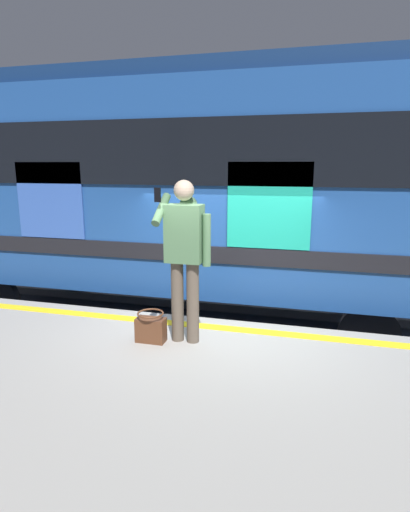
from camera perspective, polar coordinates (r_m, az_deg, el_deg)
name	(u,v)px	position (r m, az deg, el deg)	size (l,w,h in m)	color
ground_plane	(218,383)	(5.93, 1.84, -16.96)	(24.24, 24.24, 0.00)	#3D3D3F
platform	(154,475)	(3.81, -7.01, -27.53)	(14.36, 4.69, 0.93)	gray
safety_line	(214,327)	(5.26, 1.17, -9.64)	(14.07, 0.16, 0.01)	yellow
track_rail_near	(237,338)	(7.09, 4.35, -11.13)	(18.66, 0.08, 0.16)	slate
track_rail_far	(250,310)	(8.41, 6.14, -7.31)	(18.66, 0.08, 0.16)	slate
train_carriage	(183,181)	(7.47, -2.95, 10.20)	(9.51, 3.02, 4.17)	#1E478C
passenger	(185,248)	(4.58, -2.75, 1.07)	(0.57, 0.55, 1.82)	brown
handbag	(151,328)	(4.85, -7.38, -9.72)	(0.33, 0.30, 0.35)	#59331E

